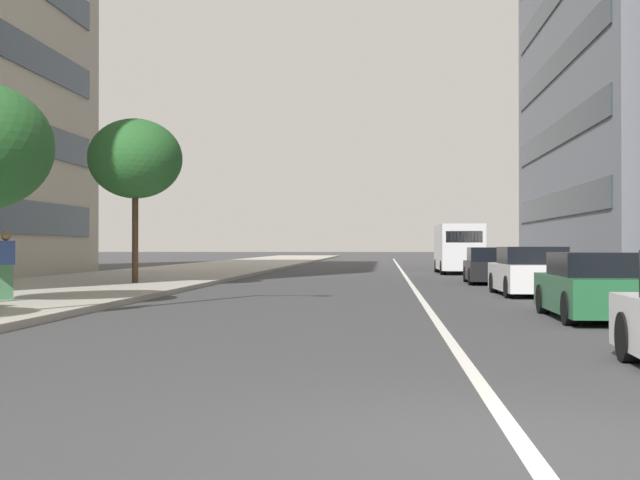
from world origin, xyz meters
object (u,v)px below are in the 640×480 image
street_tree_near_plaza_corner (135,159)px  car_mid_block_traffic (600,287)px  pedestrian_on_plaza (6,265)px  car_approaching_light (531,273)px  delivery_van_ahead (458,248)px  car_lead_in_lane (491,266)px

street_tree_near_plaza_corner → car_mid_block_traffic: bearing=-133.1°
street_tree_near_plaza_corner → pedestrian_on_plaza: 10.01m
car_approaching_light → delivery_van_ahead: bearing=0.0°
car_lead_in_lane → car_approaching_light: bearing=-177.1°
car_lead_in_lane → street_tree_near_plaza_corner: size_ratio=0.73×
car_approaching_light → delivery_van_ahead: 19.40m
delivery_van_ahead → street_tree_near_plaza_corner: 20.04m
car_approaching_light → pedestrian_on_plaza: 14.30m
car_approaching_light → car_lead_in_lane: bearing=0.2°
pedestrian_on_plaza → car_lead_in_lane: bearing=103.8°
delivery_van_ahead → car_approaching_light: bearing=-179.3°
car_mid_block_traffic → pedestrian_on_plaza: 13.53m
car_mid_block_traffic → street_tree_near_plaza_corner: (12.11, 12.92, 3.86)m
car_approaching_light → street_tree_near_plaza_corner: size_ratio=0.73×
street_tree_near_plaza_corner → pedestrian_on_plaza: street_tree_near_plaza_corner is taller
car_mid_block_traffic → street_tree_near_plaza_corner: size_ratio=0.72×
street_tree_near_plaza_corner → car_approaching_light: bearing=-107.5°
car_lead_in_lane → delivery_van_ahead: (11.73, 0.22, 0.70)m
car_approaching_light → delivery_van_ahead: (19.39, 0.39, 0.70)m
car_mid_block_traffic → delivery_van_ahead: bearing=1.5°
car_mid_block_traffic → pedestrian_on_plaza: (2.74, 13.25, 0.35)m
car_approaching_light → delivery_van_ahead: size_ratio=0.70×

